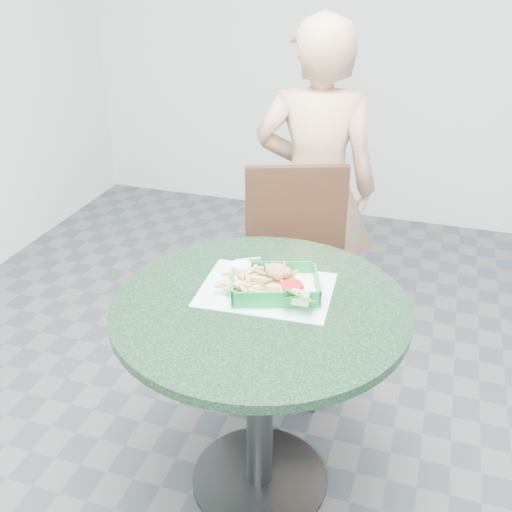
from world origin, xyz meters
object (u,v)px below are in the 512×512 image
(food_basket, at_px, (275,293))
(sauce_ramekin, at_px, (249,269))
(cafe_table, at_px, (260,352))
(diner_person, at_px, (316,188))
(dining_chair, at_px, (288,263))
(crab_sandwich, at_px, (280,281))

(food_basket, relative_size, sauce_ramekin, 4.16)
(cafe_table, bearing_deg, diner_person, 92.87)
(food_basket, bearing_deg, diner_person, 94.67)
(food_basket, bearing_deg, dining_chair, 100.44)
(cafe_table, relative_size, diner_person, 0.60)
(diner_person, xyz_separation_m, food_basket, (0.08, -0.93, 0.00))
(dining_chair, distance_m, sauce_ramekin, 0.62)
(food_basket, bearing_deg, crab_sandwich, 69.53)
(dining_chair, relative_size, crab_sandwich, 7.85)
(dining_chair, distance_m, food_basket, 0.67)
(diner_person, relative_size, crab_sandwich, 12.89)
(cafe_table, distance_m, crab_sandwich, 0.24)
(cafe_table, relative_size, food_basket, 3.41)
(food_basket, distance_m, sauce_ramekin, 0.13)
(diner_person, bearing_deg, food_basket, 86.60)
(food_basket, relative_size, crab_sandwich, 2.29)
(cafe_table, distance_m, food_basket, 0.20)
(dining_chair, xyz_separation_m, diner_person, (0.04, 0.31, 0.23))
(diner_person, height_order, food_basket, diner_person)
(diner_person, bearing_deg, cafe_table, 84.80)
(dining_chair, xyz_separation_m, crab_sandwich, (0.12, -0.60, 0.27))
(cafe_table, xyz_separation_m, sauce_ramekin, (-0.08, 0.14, 0.22))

